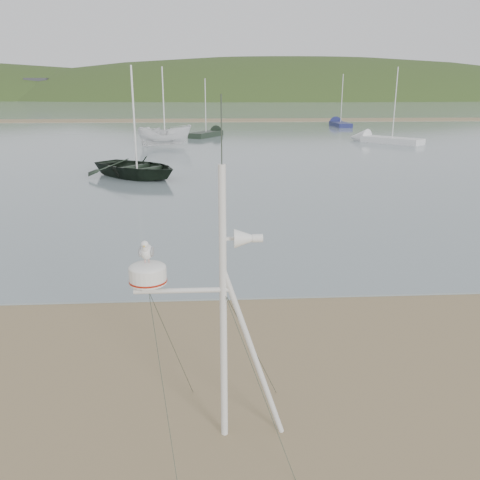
{
  "coord_description": "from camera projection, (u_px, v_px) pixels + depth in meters",
  "views": [
    {
      "loc": [
        1.67,
        -6.9,
        4.76
      ],
      "look_at": [
        2.14,
        1.0,
        2.37
      ],
      "focal_mm": 38.0,
      "sensor_mm": 36.0,
      "label": 1
    }
  ],
  "objects": [
    {
      "name": "mast_rig",
      "position": [
        220.0,
        365.0,
        6.89
      ],
      "size": [
        2.08,
        2.22,
        4.69
      ],
      "color": "silver",
      "rests_on": "ground"
    },
    {
      "name": "sailboat_blue_far",
      "position": [
        337.0,
        123.0,
        65.11
      ],
      "size": [
        1.76,
        6.89,
        6.83
      ],
      "color": "#161C4F",
      "rests_on": "ground"
    },
    {
      "name": "sailboat_white_near",
      "position": [
        373.0,
        139.0,
        45.63
      ],
      "size": [
        5.93,
        6.35,
        6.95
      ],
      "color": "silver",
      "rests_on": "ground"
    },
    {
      "name": "ground",
      "position": [
        106.0,
        407.0,
        7.87
      ],
      "size": [
        560.0,
        560.0,
        0.0
      ],
      "primitive_type": "plane",
      "color": "olive",
      "rests_on": "ground"
    },
    {
      "name": "sailboat_dark_mid",
      "position": [
        213.0,
        133.0,
        51.3
      ],
      "size": [
        4.17,
        5.95,
        5.99
      ],
      "color": "black",
      "rests_on": "ground"
    },
    {
      "name": "hill_ridge",
      "position": [
        245.0,
        141.0,
        239.2
      ],
      "size": [
        620.0,
        180.0,
        80.0
      ],
      "color": "#273B18",
      "rests_on": "ground"
    },
    {
      "name": "water",
      "position": [
        202.0,
        106.0,
        134.01
      ],
      "size": [
        560.0,
        256.0,
        0.04
      ],
      "primitive_type": "cube",
      "color": "slate",
      "rests_on": "ground"
    },
    {
      "name": "boat_dark",
      "position": [
        135.0,
        127.0,
        26.83
      ],
      "size": [
        3.33,
        3.65,
        5.38
      ],
      "primitive_type": "imported",
      "rotation": [
        0.0,
        0.0,
        0.87
      ],
      "color": "black",
      "rests_on": "water"
    },
    {
      "name": "far_cottages",
      "position": [
        212.0,
        89.0,
        194.19
      ],
      "size": [
        294.4,
        6.3,
        8.0
      ],
      "color": "silver",
      "rests_on": "ground"
    },
    {
      "name": "sandbar",
      "position": [
        198.0,
        120.0,
        74.75
      ],
      "size": [
        560.0,
        7.0,
        0.07
      ],
      "primitive_type": "cube",
      "color": "olive",
      "rests_on": "water"
    },
    {
      "name": "boat_white",
      "position": [
        164.0,
        119.0,
        41.83
      ],
      "size": [
        1.78,
        1.74,
        4.44
      ],
      "primitive_type": "imported",
      "rotation": [
        0.0,
        0.0,
        1.61
      ],
      "color": "silver",
      "rests_on": "water"
    }
  ]
}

